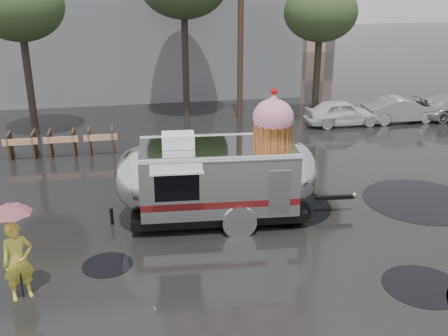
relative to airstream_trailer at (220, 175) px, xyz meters
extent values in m
plane|color=black|center=(0.47, -3.21, -1.38)|extent=(120.00, 120.00, 0.00)
cylinder|color=black|center=(2.02, 0.48, -1.38)|extent=(3.06, 3.06, 0.01)
cylinder|color=black|center=(3.95, -4.38, -1.38)|extent=(1.85, 1.85, 0.01)
cylinder|color=black|center=(6.47, 0.06, -1.38)|extent=(3.59, 3.59, 0.01)
cylinder|color=black|center=(-3.23, -2.05, -1.38)|extent=(1.25, 1.25, 0.01)
cylinder|color=#473323|center=(2.97, 10.79, 3.12)|extent=(0.28, 0.28, 9.00)
cylinder|color=#382D26|center=(-6.53, 9.79, 1.54)|extent=(0.32, 0.32, 5.85)
ellipsoid|color=#2B3C21|center=(-6.53, 9.79, 4.14)|extent=(3.64, 3.64, 2.86)
cylinder|color=#382D26|center=(0.47, 11.79, 1.99)|extent=(0.32, 0.32, 6.75)
cylinder|color=#382D26|center=(6.47, 9.79, 1.32)|extent=(0.32, 0.32, 5.40)
ellipsoid|color=#2B3C21|center=(6.47, 9.79, 3.72)|extent=(3.36, 3.36, 2.64)
cube|color=#473323|center=(-7.03, 6.79, -0.88)|extent=(0.08, 0.80, 1.00)
cube|color=#473323|center=(-6.13, 6.79, -0.88)|extent=(0.08, 0.80, 1.00)
cube|color=#E5590C|center=(-6.58, 6.41, -0.63)|extent=(1.30, 0.04, 0.25)
cube|color=#473323|center=(-5.53, 6.79, -0.88)|extent=(0.08, 0.80, 1.00)
cube|color=#473323|center=(-4.63, 6.79, -0.88)|extent=(0.08, 0.80, 1.00)
cube|color=#E5590C|center=(-5.08, 6.41, -0.63)|extent=(1.30, 0.04, 0.25)
cube|color=#473323|center=(-4.03, 6.79, -0.88)|extent=(0.08, 0.80, 1.00)
cube|color=#473323|center=(-3.13, 6.79, -0.88)|extent=(0.08, 0.80, 1.00)
cube|color=#E5590C|center=(-3.58, 6.41, -0.63)|extent=(1.30, 0.04, 0.25)
imported|color=silver|center=(7.47, 8.79, -0.68)|extent=(4.00, 1.80, 1.40)
imported|color=#B2B2B7|center=(10.47, 8.79, -0.68)|extent=(4.00, 1.80, 1.40)
cube|color=silver|center=(-0.09, 0.01, 0.00)|extent=(4.48, 2.57, 1.77)
ellipsoid|color=silver|center=(2.07, -0.14, 0.00)|extent=(1.63, 2.36, 1.77)
ellipsoid|color=silver|center=(-2.25, 0.17, 0.00)|extent=(1.63, 2.36, 1.77)
cube|color=black|center=(-0.09, 0.01, -1.04)|extent=(5.05, 2.31, 0.30)
cylinder|color=black|center=(0.33, -1.03, -1.04)|extent=(0.70, 0.26, 0.69)
cylinder|color=black|center=(0.47, 0.99, -1.04)|extent=(0.70, 0.26, 0.69)
cylinder|color=silver|center=(0.32, -1.17, -0.99)|extent=(0.95, 0.17, 0.94)
cube|color=black|center=(3.44, -0.24, -0.89)|extent=(1.19, 0.20, 0.12)
sphere|color=silver|center=(4.03, -0.28, -0.84)|extent=(0.17, 0.17, 0.16)
cylinder|color=black|center=(-3.13, 0.23, -1.13)|extent=(0.11, 0.11, 0.49)
cube|color=#5A1113|center=(-0.17, -1.11, -0.45)|extent=(4.32, 0.34, 0.20)
cube|color=#5A1113|center=(-0.01, 1.14, -0.45)|extent=(4.32, 0.34, 0.20)
cube|color=black|center=(-1.35, -1.04, 0.14)|extent=(1.18, 0.11, 0.79)
cube|color=#B9B2AD|center=(-1.37, -1.28, 0.64)|extent=(1.41, 0.59, 0.14)
cube|color=silver|center=(1.40, -1.24, -0.15)|extent=(0.59, 0.07, 1.28)
cube|color=white|center=(-1.17, 0.09, 1.08)|extent=(0.93, 0.70, 0.37)
cylinder|color=#CB7937|center=(1.48, -0.10, 1.18)|extent=(1.09, 1.09, 0.59)
ellipsoid|color=pink|center=(1.48, -0.10, 1.65)|extent=(1.22, 1.22, 1.02)
cone|color=pink|center=(1.48, -0.10, 2.16)|extent=(0.53, 0.53, 0.39)
sphere|color=red|center=(1.48, -0.10, 2.38)|extent=(0.21, 0.21, 0.20)
imported|color=#D7D141|center=(-5.05, -3.08, -0.47)|extent=(0.77, 0.64, 1.81)
imported|color=pink|center=(-5.05, -3.08, 0.54)|extent=(1.10, 1.10, 0.75)
cylinder|color=black|center=(-5.05, -3.08, -0.56)|extent=(0.02, 0.02, 1.65)
camera|label=1|loc=(-2.53, -13.70, 5.44)|focal=42.00mm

